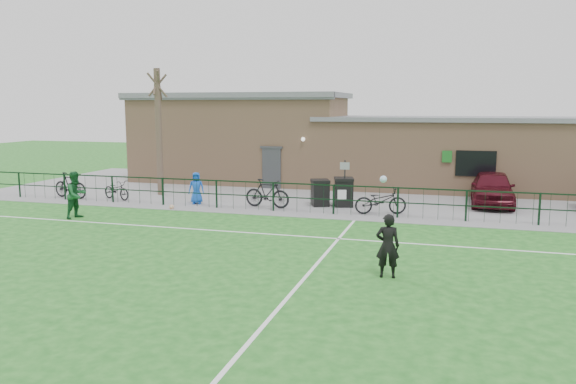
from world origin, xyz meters
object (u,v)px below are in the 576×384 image
(spectator_child, at_px, (196,188))
(ball_ground, at_px, (172,207))
(bare_tree, at_px, (159,133))
(bicycle_b, at_px, (70,185))
(outfield_player, at_px, (76,195))
(sign_post, at_px, (345,184))
(wheelie_bin_left, at_px, (320,194))
(bicycle_c, at_px, (117,190))
(bicycle_e, at_px, (381,201))
(wheelie_bin_right, at_px, (344,193))
(bicycle_d, at_px, (267,193))
(car_maroon, at_px, (492,188))

(spectator_child, distance_m, ball_ground, 1.61)
(bare_tree, distance_m, bicycle_b, 4.74)
(bicycle_b, distance_m, outfield_player, 5.05)
(sign_post, bearing_deg, wheelie_bin_left, 174.18)
(bicycle_c, bearing_deg, ball_ground, -92.38)
(bare_tree, bearing_deg, bicycle_c, -124.35)
(wheelie_bin_left, relative_size, bicycle_e, 0.51)
(wheelie_bin_right, xyz_separation_m, bicycle_d, (-3.03, -1.20, 0.03))
(bare_tree, height_order, bicycle_e, bare_tree)
(bare_tree, height_order, wheelie_bin_left, bare_tree)
(wheelie_bin_right, bearing_deg, bicycle_e, -52.57)
(car_maroon, xyz_separation_m, bicycle_c, (-16.39, -3.28, -0.29))
(bicycle_b, bearing_deg, outfield_player, -129.44)
(bicycle_e, bearing_deg, bicycle_c, 72.63)
(sign_post, xyz_separation_m, outfield_player, (-9.44, -5.01, -0.12))
(bicycle_d, bearing_deg, bare_tree, 79.66)
(sign_post, height_order, outfield_player, sign_post)
(car_maroon, bearing_deg, spectator_child, -163.88)
(outfield_player, bearing_deg, sign_post, -49.06)
(bicycle_e, relative_size, outfield_player, 1.13)
(bare_tree, xyz_separation_m, wheelie_bin_left, (8.07, -0.82, -2.46))
(bicycle_b, xyz_separation_m, ball_ground, (5.85, -1.21, -0.51))
(bicycle_c, xyz_separation_m, spectator_child, (4.02, -0.04, 0.25))
(car_maroon, relative_size, bicycle_c, 2.57)
(bare_tree, bearing_deg, bicycle_e, -10.43)
(car_maroon, xyz_separation_m, bicycle_e, (-4.36, -3.44, -0.20))
(bare_tree, distance_m, ball_ground, 4.95)
(wheelie_bin_left, relative_size, bicycle_d, 0.52)
(bicycle_e, height_order, ball_ground, bicycle_e)
(wheelie_bin_right, relative_size, ball_ground, 5.57)
(bicycle_e, distance_m, spectator_child, 8.01)
(bare_tree, xyz_separation_m, ball_ground, (2.31, -3.28, -2.90))
(wheelie_bin_left, xyz_separation_m, outfield_player, (-8.36, -5.12, 0.36))
(bare_tree, height_order, bicycle_c, bare_tree)
(bare_tree, bearing_deg, wheelie_bin_right, -4.10)
(sign_post, xyz_separation_m, bicycle_d, (-3.12, -0.93, -0.40))
(bare_tree, distance_m, bicycle_d, 6.74)
(car_maroon, height_order, bicycle_c, car_maroon)
(bicycle_e, distance_m, ball_ground, 8.58)
(wheelie_bin_right, distance_m, ball_ground, 7.26)
(bicycle_d, bearing_deg, ball_ground, 117.75)
(bicycle_c, height_order, bicycle_e, bicycle_e)
(wheelie_bin_right, relative_size, sign_post, 0.57)
(car_maroon, bearing_deg, bicycle_d, -158.93)
(bicycle_d, relative_size, bicycle_e, 0.99)
(bare_tree, relative_size, spectator_child, 4.32)
(car_maroon, distance_m, spectator_child, 12.81)
(bicycle_c, xyz_separation_m, bicycle_d, (7.27, -0.03, 0.16))
(car_maroon, relative_size, bicycle_e, 2.13)
(car_maroon, distance_m, ball_ground, 13.69)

